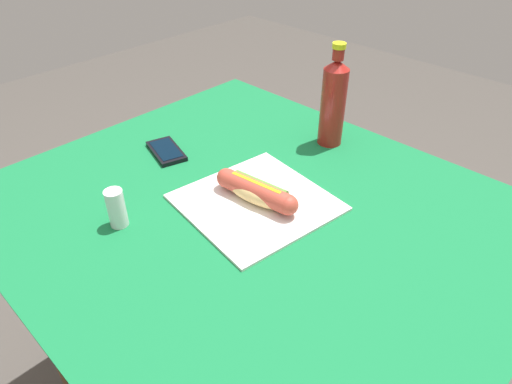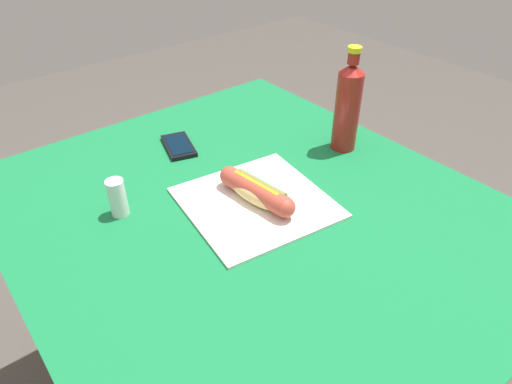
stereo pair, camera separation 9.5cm
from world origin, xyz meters
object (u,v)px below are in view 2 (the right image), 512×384
Objects in this scene: hot_dog at (256,191)px; salt_shaker at (117,198)px; soda_bottle at (348,106)px; cell_phone at (179,146)px.

hot_dog is 2.48× the size of salt_shaker.
salt_shaker is (-0.10, -0.56, -0.07)m from soda_bottle.
cell_phone is at bearing -178.59° from hot_dog.
hot_dog is 0.33m from soda_bottle.
soda_bottle is at bearing 79.70° from salt_shaker.
hot_dog is at bearing 58.29° from salt_shaker.
hot_dog is 0.30m from cell_phone.
soda_bottle is at bearing 51.69° from cell_phone.
cell_phone is 0.28m from salt_shaker.
cell_phone is 1.67× the size of salt_shaker.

